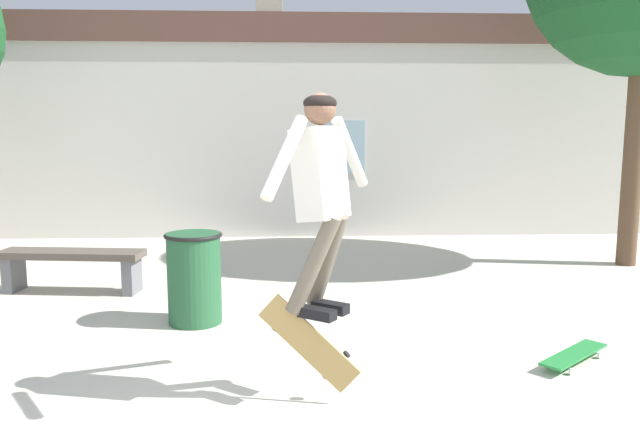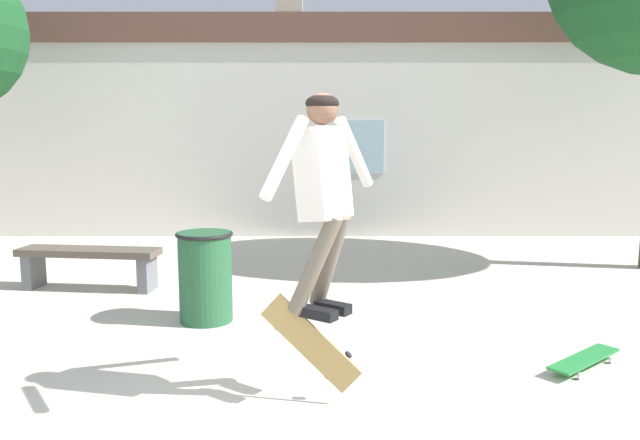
% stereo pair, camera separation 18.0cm
% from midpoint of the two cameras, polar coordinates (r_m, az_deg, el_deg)
% --- Properties ---
extents(building_backdrop, '(15.62, 0.52, 5.06)m').
position_cam_midpoint_polar(building_backdrop, '(10.87, -2.16, 8.99)').
color(building_backdrop, beige).
rests_on(building_backdrop, ground_plane).
extents(park_bench, '(1.67, 0.58, 0.48)m').
position_cam_midpoint_polar(park_bench, '(7.71, -19.93, -3.45)').
color(park_bench, brown).
rests_on(park_bench, ground_plane).
extents(trash_bin, '(0.55, 0.55, 0.88)m').
position_cam_midpoint_polar(trash_bin, '(6.14, -9.81, -4.97)').
color(trash_bin, '#235633').
rests_on(trash_bin, ground_plane).
extents(skater, '(0.78, 1.05, 1.49)m').
position_cam_midpoint_polar(skater, '(4.14, 1.26, 3.26)').
color(skater, silver).
extents(skateboard_flipping, '(0.70, 0.23, 0.67)m').
position_cam_midpoint_polar(skateboard_flipping, '(4.32, 0.20, -11.18)').
color(skateboard_flipping, '#AD894C').
extents(skateboard_resting, '(0.74, 0.66, 0.08)m').
position_cam_midpoint_polar(skateboard_resting, '(5.46, 23.72, -11.54)').
color(skateboard_resting, '#237F38').
rests_on(skateboard_resting, ground_plane).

